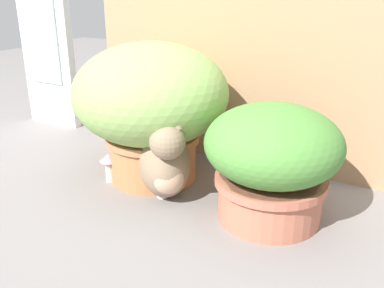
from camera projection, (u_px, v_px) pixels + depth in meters
The scene contains 8 objects.
ground_plane at pixel (149, 200), 1.40m from camera, with size 6.00×6.00×0.00m, color slate.
cardboard_backdrop at pixel (243, 63), 1.57m from camera, with size 1.24×0.03×0.77m, color tan.
window_panel_white at pixel (45, 29), 1.99m from camera, with size 0.30×0.05×0.90m.
grass_planter at pixel (151, 103), 1.47m from camera, with size 0.53×0.53×0.48m.
leafy_planter at pixel (272, 159), 1.24m from camera, with size 0.40×0.40×0.35m.
cat at pixel (165, 161), 1.39m from camera, with size 0.30×0.36×0.32m.
mushroom_ornament_pink at pixel (109, 162), 1.51m from camera, with size 0.06×0.06×0.11m.
mushroom_ornament_red at pixel (162, 167), 1.38m from camera, with size 0.10×0.10×0.15m.
Camera 1 is at (0.72, -1.02, 0.68)m, focal length 40.18 mm.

